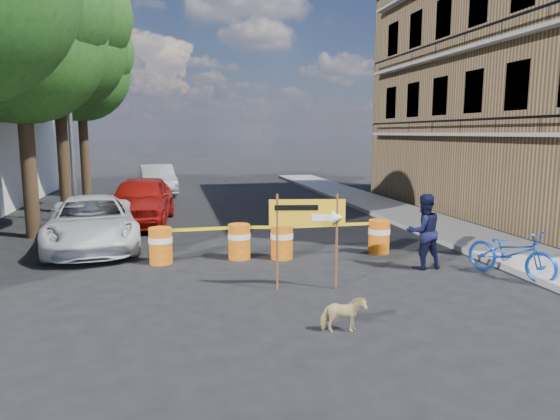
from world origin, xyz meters
name	(u,v)px	position (x,y,z in m)	size (l,w,h in m)	color
ground	(305,293)	(0.00, 0.00, 0.00)	(120.00, 120.00, 0.00)	black
sidewalk_east	(434,225)	(6.20, 6.00, 0.07)	(2.40, 40.00, 0.15)	gray
apartment_building	(551,60)	(12.00, 8.00, 6.00)	(8.00, 16.00, 12.00)	olive
tree_mid_a	(21,36)	(-6.74, 7.00, 6.01)	(5.25, 5.00, 8.68)	#332316
tree_mid_b	(58,41)	(-6.73, 12.00, 6.71)	(5.67, 5.40, 9.62)	#332316
tree_far	(81,70)	(-6.74, 17.00, 6.22)	(5.04, 4.80, 8.84)	#332316
streetlamp	(71,99)	(-5.93, 9.50, 4.38)	(1.25, 0.18, 8.00)	gray
barrel_far_left	(161,245)	(-2.89, 2.96, 0.47)	(0.58, 0.58, 0.90)	#C44F0B
barrel_mid_left	(239,241)	(-0.93, 3.02, 0.47)	(0.58, 0.58, 0.90)	#C44F0B
barrel_mid_right	(282,241)	(0.14, 2.82, 0.47)	(0.58, 0.58, 0.90)	#C44F0B
barrel_far_right	(379,236)	(2.81, 2.85, 0.47)	(0.58, 0.58, 0.90)	#C44F0B
detour_sign	(318,220)	(0.30, 0.17, 1.46)	(1.53, 0.44, 1.99)	#592D19
pedestrian	(424,231)	(3.22, 1.20, 0.90)	(0.87, 0.68, 1.79)	black
bicycle	(513,231)	(4.80, 0.14, 1.04)	(0.73, 1.10, 2.09)	#1645B5
dog	(343,315)	(0.08, -2.09, 0.30)	(0.33, 0.71, 0.60)	#CCBB75
suv_white	(92,222)	(-4.80, 5.17, 0.72)	(2.38, 5.16, 1.43)	white
sedan_red	(141,200)	(-3.67, 8.74, 0.85)	(2.00, 4.98, 1.70)	#A8130E
sedan_silver	(157,179)	(-3.37, 17.59, 0.77)	(1.64, 4.70, 1.55)	silver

